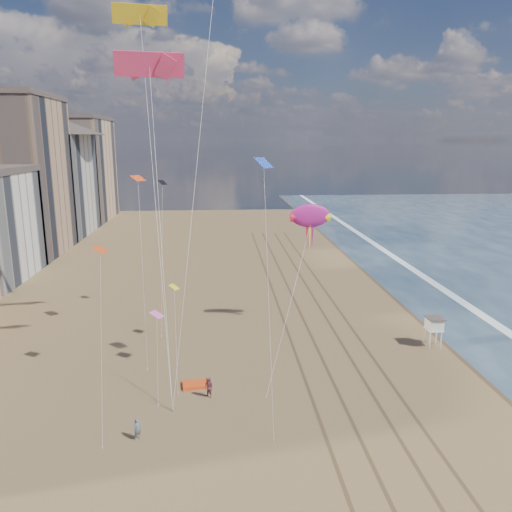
{
  "coord_description": "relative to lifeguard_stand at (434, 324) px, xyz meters",
  "views": [
    {
      "loc": [
        -8.52,
        -22.36,
        20.74
      ],
      "look_at": [
        -4.97,
        26.0,
        9.5
      ],
      "focal_mm": 35.0,
      "sensor_mm": 36.0,
      "label": 1
    }
  ],
  "objects": [
    {
      "name": "kite_flyer_b",
      "position": [
        -22.86,
        -8.88,
        -1.55
      ],
      "size": [
        1.09,
        1.08,
        1.77
      ],
      "primitive_type": "imported",
      "rotation": [
        0.0,
        0.0,
        -0.75
      ],
      "color": "brown",
      "rests_on": "ground"
    },
    {
      "name": "foam",
      "position": [
        10.01,
        15.78,
        -2.43
      ],
      "size": [
        260.0,
        260.0,
        0.0
      ],
      "primitive_type": "plane",
      "color": "white",
      "rests_on": "ground"
    },
    {
      "name": "kite_flyer_a",
      "position": [
        -27.78,
        -14.42,
        -1.63
      ],
      "size": [
        0.69,
        0.68,
        1.61
      ],
      "primitive_type": "imported",
      "rotation": [
        0.0,
        0.0,
        0.74
      ],
      "color": "slate",
      "rests_on": "ground"
    },
    {
      "name": "grounded_kite",
      "position": [
        -23.97,
        -6.77,
        -2.3
      ],
      "size": [
        2.55,
        1.8,
        0.27
      ],
      "primitive_type": "cube",
      "rotation": [
        0.0,
        0.0,
        0.13
      ],
      "color": "#FB4B15",
      "rests_on": "ground"
    },
    {
      "name": "lifeguard_stand",
      "position": [
        0.0,
        0.0,
        0.0
      ],
      "size": [
        1.75,
        1.75,
        3.16
      ],
      "color": "silver",
      "rests_on": "ground"
    },
    {
      "name": "small_kites",
      "position": [
        -26.63,
        0.07,
        10.93
      ],
      "size": [
        15.23,
        20.02,
        14.64
      ],
      "color": "yellow",
      "rests_on": "ground"
    },
    {
      "name": "show_kite",
      "position": [
        -11.98,
        6.15,
        10.37
      ],
      "size": [
        5.29,
        8.22,
        20.43
      ],
      "color": "#A21979",
      "rests_on": "ground"
    },
    {
      "name": "wet_sand",
      "position": [
        5.81,
        15.78,
        -2.43
      ],
      "size": [
        260.0,
        260.0,
        0.0
      ],
      "primitive_type": "plane",
      "color": "#42301E",
      "rests_on": "ground"
    },
    {
      "name": "tracks",
      "position": [
        -10.64,
        5.78,
        -2.43
      ],
      "size": [
        7.68,
        120.0,
        0.01
      ],
      "color": "brown",
      "rests_on": "ground"
    },
    {
      "name": "parafoils",
      "position": [
        -25.55,
        -0.05,
        29.33
      ],
      "size": [
        13.1,
        12.47,
        10.99
      ],
      "color": "black",
      "rests_on": "ground"
    }
  ]
}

